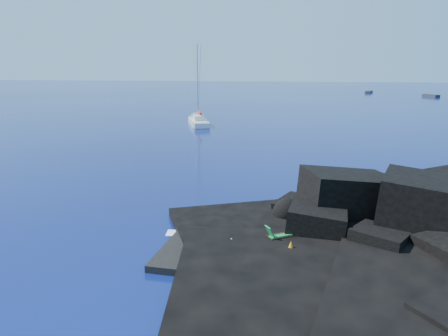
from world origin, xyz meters
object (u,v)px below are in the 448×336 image
object	(u,v)px
deck_chair	(281,232)
distant_boat_b	(431,97)
sunbather	(223,242)
marker_cone	(291,247)
sailboat	(199,125)
distant_boat_a	(369,93)

from	to	relation	value
deck_chair	distant_boat_b	world-z (taller)	deck_chair
sunbather	marker_cone	xyz separation A→B (m)	(3.36, -0.43, 0.13)
sailboat	deck_chair	distance (m)	46.17
sailboat	marker_cone	size ratio (longest dim) A/B	19.45
deck_chair	distant_boat_b	size ratio (longest dim) A/B	0.29
distant_boat_b	marker_cone	bearing A→B (deg)	-133.80
marker_cone	distant_boat_b	xyz separation A→B (m)	(40.42, 107.99, -0.66)
distant_boat_a	distant_boat_b	distance (m)	19.94
deck_chair	sunbather	world-z (taller)	deck_chair
sailboat	marker_cone	distance (m)	47.59
distant_boat_a	marker_cone	bearing A→B (deg)	-82.10
sailboat	marker_cone	xyz separation A→B (m)	(13.12, -45.74, 0.66)
marker_cone	distant_boat_b	distance (m)	115.31
sunbather	distant_boat_b	world-z (taller)	sunbather
sunbather	distant_boat_b	xyz separation A→B (m)	(43.77, 107.57, -0.53)
marker_cone	deck_chair	bearing A→B (deg)	109.48
sunbather	distant_boat_a	world-z (taller)	sunbather
deck_chair	distant_boat_a	distance (m)	123.92
sunbather	marker_cone	distance (m)	3.39
deck_chair	sunbather	distance (m)	3.04
sailboat	sunbather	world-z (taller)	sailboat
marker_cone	distant_boat_b	bearing A→B (deg)	69.48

